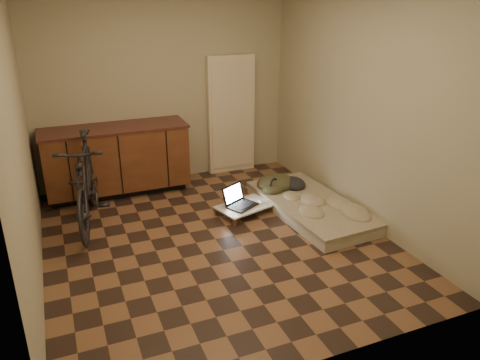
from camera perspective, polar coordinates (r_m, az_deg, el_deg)
name	(u,v)px	position (r m, az deg, el deg)	size (l,w,h in m)	color
room_shell	(213,123)	(4.65, -3.36, 6.95)	(3.50, 4.00, 2.60)	brown
cabinets	(117,160)	(6.33, -14.78, 2.43)	(1.84, 0.62, 0.91)	black
appliance_panel	(231,115)	(6.84, -1.11, 7.94)	(0.70, 0.10, 1.70)	beige
bicycle	(86,177)	(5.52, -18.27, 0.36)	(0.52, 1.77, 1.15)	black
futon	(311,207)	(5.76, 8.61, -3.24)	(0.96, 1.83, 0.15)	beige
clothing_pile	(281,179)	(6.07, 5.01, 0.18)	(0.55, 0.46, 0.22)	#35361F
headphones	(275,185)	(5.93, 4.23, -0.67)	(0.22, 0.21, 0.15)	black
lap_desk	(245,206)	(5.66, 0.57, -3.23)	(0.74, 0.59, 0.11)	brown
laptop	(239,201)	(5.64, -0.10, -2.61)	(0.45, 0.43, 0.24)	black
mouse	(261,202)	(5.71, 2.57, -2.68)	(0.06, 0.10, 0.04)	white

